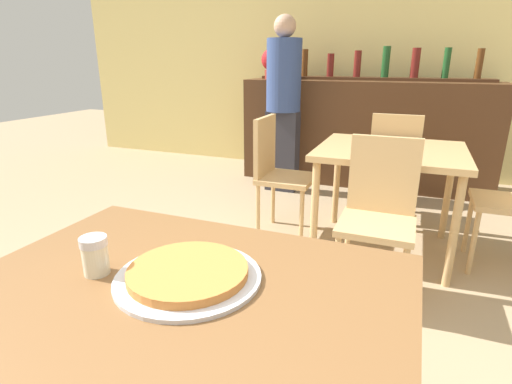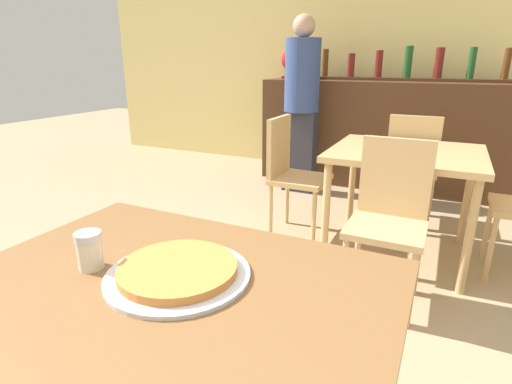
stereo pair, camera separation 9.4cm
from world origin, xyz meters
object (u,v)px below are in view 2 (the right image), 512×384
Objects in this scene: cheese_shaker at (89,251)px; chair_far_side_back at (412,162)px; pizza_tray at (179,272)px; potted_plant at (292,62)px; chair_far_side_front at (390,211)px; person_standing at (302,100)px; chair_far_side_left at (291,168)px.

chair_far_side_back is at bearing 76.50° from cheese_shaker.
potted_plant is (-1.05, 3.57, 0.53)m from pizza_tray.
person_standing is (-1.12, 1.67, 0.41)m from chair_far_side_front.
chair_far_side_back is at bearing -34.90° from potted_plant.
person_standing is (-0.48, 3.11, 0.13)m from cheese_shaker.
chair_far_side_left is at bearing 94.83° from cheese_shaker.
chair_far_side_front is at bearing 66.21° from cheese_shaker.
potted_plant is at bearing 120.67° from person_standing.
chair_far_side_back is 1.01m from chair_far_side_left.
chair_far_side_back is at bearing 90.00° from chair_far_side_front.
cheese_shaker is at bearing -113.79° from chair_far_side_front.
pizza_tray is at bearing -76.35° from person_standing.
chair_far_side_front and chair_far_side_back have the same top height.
chair_far_side_front is 1.01m from chair_far_side_left.
potted_plant reaches higher than chair_far_side_left.
potted_plant is (-0.31, 0.53, 0.35)m from person_standing.
person_standing is at bearing 16.21° from chair_far_side_left.
person_standing reaches higher than pizza_tray.
person_standing is at bearing -59.33° from potted_plant.
cheese_shaker is 0.06× the size of person_standing.
pizza_tray is at bearing 15.27° from cheese_shaker.
chair_far_side_front is at bearing -56.24° from person_standing.
chair_far_side_left is 1.88m from potted_plant.
chair_far_side_front reaches higher than pizza_tray.
cheese_shaker is at bearing -81.16° from person_standing.
person_standing is at bearing 103.65° from pizza_tray.
chair_far_side_back is at bearing -53.28° from chair_far_side_left.
person_standing is (-1.12, 0.47, 0.41)m from chair_far_side_back.
potted_plant is at bearing 106.43° from pizza_tray.
chair_far_side_back is 2.61m from pizza_tray.
chair_far_side_left reaches higher than pizza_tray.
chair_far_side_front is 2.31× the size of pizza_tray.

